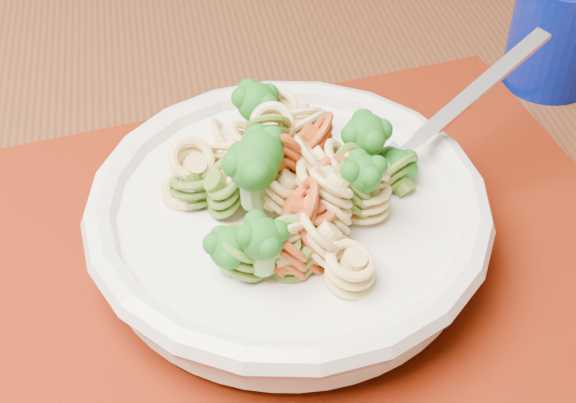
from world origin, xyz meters
name	(u,v)px	position (x,y,z in m)	size (l,w,h in m)	color
dining_table	(353,278)	(0.69, -0.32, 0.61)	(1.42, 1.10, 0.72)	#4C2815
placemat	(287,271)	(0.61, -0.38, 0.73)	(0.44, 0.34, 0.00)	#5D1404
pasta_bowl	(288,215)	(0.61, -0.37, 0.76)	(0.24, 0.24, 0.05)	silver
pasta_broccoli_heap	(288,194)	(0.61, -0.37, 0.77)	(0.21, 0.21, 0.06)	tan
fork	(390,164)	(0.68, -0.37, 0.77)	(0.19, 0.02, 0.01)	silver
tumbler	(557,32)	(0.88, -0.29, 0.77)	(0.07, 0.07, 0.09)	#051168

